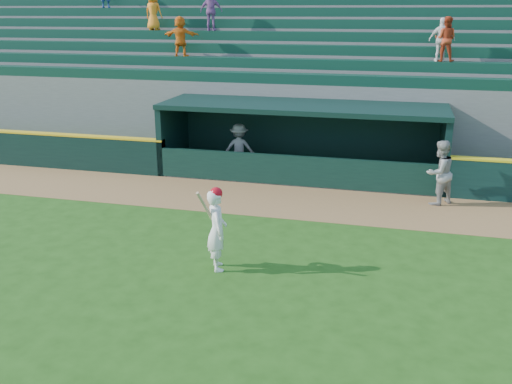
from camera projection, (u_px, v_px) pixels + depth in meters
ground at (238, 270)px, 12.42m from camera, size 120.00×120.00×0.00m
warning_track at (284, 201)px, 16.94m from camera, size 40.00×3.00×0.01m
dugout_player_front at (439, 173)px, 16.41m from camera, size 1.16×1.15×1.89m
dugout_player_inside at (239, 148)px, 19.70m from camera, size 1.21×0.83×1.71m
dugout at (303, 135)px, 19.39m from camera, size 9.40×2.80×2.46m
stands at (323, 88)px, 23.28m from camera, size 34.50×6.27×7.43m
batter_at_plate at (217, 228)px, 12.25m from camera, size 0.67×0.86×1.88m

